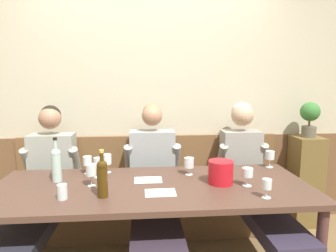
% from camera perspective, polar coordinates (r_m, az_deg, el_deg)
% --- Properties ---
extents(room_wall_back, '(6.80, 0.08, 2.80)m').
position_cam_1_polar(room_wall_back, '(3.06, -3.76, 6.93)').
color(room_wall_back, beige).
rests_on(room_wall_back, ground).
extents(wood_wainscot_panel, '(6.80, 0.03, 0.93)m').
position_cam_1_polar(wood_wainscot_panel, '(3.18, -3.56, -10.23)').
color(wood_wainscot_panel, brown).
rests_on(wood_wainscot_panel, ground).
extents(wall_bench, '(2.62, 0.42, 0.94)m').
position_cam_1_polar(wall_bench, '(3.05, -3.44, -14.77)').
color(wall_bench, brown).
rests_on(wall_bench, ground).
extents(dining_table, '(2.32, 0.90, 0.74)m').
position_cam_1_polar(dining_table, '(2.25, -3.06, -12.95)').
color(dining_table, '#4F352B').
rests_on(dining_table, ground).
extents(person_center_left_seat, '(0.51, 1.32, 1.27)m').
position_cam_1_polar(person_center_left_seat, '(2.70, -23.30, -11.21)').
color(person_center_left_seat, '#37373F').
rests_on(person_center_left_seat, ground).
extents(person_center_right_seat, '(0.53, 1.32, 1.28)m').
position_cam_1_polar(person_center_right_seat, '(2.56, -2.71, -11.58)').
color(person_center_right_seat, '#252F2F').
rests_on(person_center_right_seat, ground).
extents(person_left_seat, '(0.48, 1.33, 1.29)m').
position_cam_1_polar(person_left_seat, '(2.74, 16.03, -9.95)').
color(person_left_seat, '#36343B').
rests_on(person_left_seat, ground).
extents(ice_bucket, '(0.18, 0.18, 0.17)m').
position_cam_1_polar(ice_bucket, '(2.26, 10.07, -8.71)').
color(ice_bucket, red).
rests_on(ice_bucket, dining_table).
extents(wine_bottle_green_tall, '(0.07, 0.07, 0.32)m').
position_cam_1_polar(wine_bottle_green_tall, '(2.01, -12.48, -9.50)').
color(wine_bottle_green_tall, '#432B0B').
rests_on(wine_bottle_green_tall, dining_table).
extents(wine_bottle_clear_water, '(0.07, 0.07, 0.34)m').
position_cam_1_polar(wine_bottle_clear_water, '(2.40, -20.62, -6.73)').
color(wine_bottle_clear_water, '#ADCCC2').
rests_on(wine_bottle_clear_water, dining_table).
extents(wine_glass_mid_left, '(0.06, 0.06, 0.16)m').
position_cam_1_polar(wine_glass_mid_left, '(2.41, -13.35, -7.00)').
color(wine_glass_mid_left, silver).
rests_on(wine_glass_mid_left, dining_table).
extents(wine_glass_right_end, '(0.06, 0.06, 0.13)m').
position_cam_1_polar(wine_glass_right_end, '(2.07, 18.43, -10.72)').
color(wine_glass_right_end, silver).
rests_on(wine_glass_right_end, dining_table).
extents(wine_glass_center_rear, '(0.08, 0.08, 0.15)m').
position_cam_1_polar(wine_glass_center_rear, '(2.76, 18.96, -5.39)').
color(wine_glass_center_rear, silver).
rests_on(wine_glass_center_rear, dining_table).
extents(wine_glass_mid_right, '(0.07, 0.07, 0.16)m').
position_cam_1_polar(wine_glass_mid_right, '(2.23, -14.54, -8.34)').
color(wine_glass_mid_right, silver).
rests_on(wine_glass_mid_right, dining_table).
extents(wine_glass_left_end, '(0.07, 0.07, 0.14)m').
position_cam_1_polar(wine_glass_left_end, '(2.53, -15.21, -6.63)').
color(wine_glass_left_end, silver).
rests_on(wine_glass_left_end, dining_table).
extents(wine_glass_near_bucket, '(0.07, 0.07, 0.15)m').
position_cam_1_polar(wine_glass_near_bucket, '(2.52, -11.64, -6.44)').
color(wine_glass_near_bucket, silver).
rests_on(wine_glass_near_bucket, dining_table).
extents(wine_glass_by_bottle, '(0.08, 0.08, 0.14)m').
position_cam_1_polar(wine_glass_by_bottle, '(2.42, 4.05, -7.19)').
color(wine_glass_by_bottle, silver).
rests_on(wine_glass_by_bottle, dining_table).
extents(wine_glass_center_front, '(0.08, 0.08, 0.13)m').
position_cam_1_polar(wine_glass_center_front, '(2.25, 14.99, -8.76)').
color(wine_glass_center_front, silver).
rests_on(wine_glass_center_front, dining_table).
extents(water_tumbler_center, '(0.06, 0.06, 0.10)m').
position_cam_1_polar(water_tumbler_center, '(2.07, -19.62, -11.80)').
color(water_tumbler_center, silver).
rests_on(water_tumbler_center, dining_table).
extents(tasting_sheet_left_guest, '(0.21, 0.15, 0.00)m').
position_cam_1_polar(tasting_sheet_left_guest, '(2.32, -3.83, -10.27)').
color(tasting_sheet_left_guest, white).
rests_on(tasting_sheet_left_guest, dining_table).
extents(tasting_sheet_right_guest, '(0.21, 0.15, 0.00)m').
position_cam_1_polar(tasting_sheet_right_guest, '(2.08, -1.48, -12.65)').
color(tasting_sheet_right_guest, white).
rests_on(tasting_sheet_right_guest, dining_table).
extents(corner_pedestal, '(0.28, 0.28, 0.93)m').
position_cam_1_polar(corner_pedestal, '(3.44, 24.78, -9.52)').
color(corner_pedestal, brown).
rests_on(corner_pedestal, ground).
extents(potted_plant, '(0.19, 0.19, 0.35)m').
position_cam_1_polar(potted_plant, '(3.30, 25.54, 1.67)').
color(potted_plant, '#5B5546').
rests_on(potted_plant, corner_pedestal).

